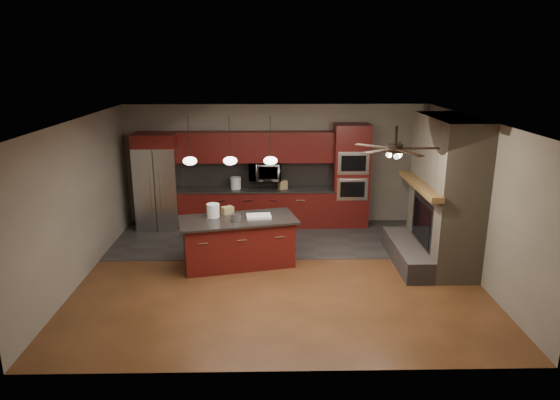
{
  "coord_description": "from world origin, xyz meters",
  "views": [
    {
      "loc": [
        -0.16,
        -8.45,
        3.81
      ],
      "look_at": [
        0.03,
        0.6,
        1.22
      ],
      "focal_mm": 32.0,
      "sensor_mm": 36.0,
      "label": 1
    }
  ],
  "objects_px": {
    "kitchen_island": "(238,242)",
    "counter_bucket": "(236,183)",
    "microwave": "(265,171)",
    "cardboard_box": "(227,210)",
    "paint_can": "(236,218)",
    "counter_box": "(283,185)",
    "paint_tray": "(259,216)",
    "white_bucket": "(213,211)",
    "refrigerator": "(158,181)",
    "oven_tower": "(351,176)"
  },
  "relations": [
    {
      "from": "refrigerator",
      "to": "cardboard_box",
      "type": "relative_size",
      "value": 10.35
    },
    {
      "from": "kitchen_island",
      "to": "microwave",
      "type": "bearing_deg",
      "value": 65.5
    },
    {
      "from": "paint_tray",
      "to": "counter_bucket",
      "type": "height_order",
      "value": "counter_bucket"
    },
    {
      "from": "paint_tray",
      "to": "counter_bucket",
      "type": "relative_size",
      "value": 1.67
    },
    {
      "from": "kitchen_island",
      "to": "counter_bucket",
      "type": "height_order",
      "value": "counter_bucket"
    },
    {
      "from": "oven_tower",
      "to": "paint_tray",
      "type": "xyz_separation_m",
      "value": [
        -2.07,
        -2.22,
        -0.25
      ]
    },
    {
      "from": "refrigerator",
      "to": "paint_can",
      "type": "xyz_separation_m",
      "value": [
        1.92,
        -2.37,
        -0.12
      ]
    },
    {
      "from": "white_bucket",
      "to": "paint_tray",
      "type": "height_order",
      "value": "white_bucket"
    },
    {
      "from": "oven_tower",
      "to": "paint_tray",
      "type": "relative_size",
      "value": 5.25
    },
    {
      "from": "paint_can",
      "to": "paint_tray",
      "type": "xyz_separation_m",
      "value": [
        0.42,
        0.22,
        -0.04
      ]
    },
    {
      "from": "counter_box",
      "to": "white_bucket",
      "type": "bearing_deg",
      "value": -143.08
    },
    {
      "from": "kitchen_island",
      "to": "counter_bucket",
      "type": "xyz_separation_m",
      "value": [
        -0.18,
        2.29,
        0.57
      ]
    },
    {
      "from": "microwave",
      "to": "kitchen_island",
      "type": "distance_m",
      "value": 2.54
    },
    {
      "from": "white_bucket",
      "to": "counter_box",
      "type": "xyz_separation_m",
      "value": [
        1.37,
        2.14,
        -0.05
      ]
    },
    {
      "from": "white_bucket",
      "to": "kitchen_island",
      "type": "bearing_deg",
      "value": -13.16
    },
    {
      "from": "counter_bucket",
      "to": "refrigerator",
      "type": "bearing_deg",
      "value": -177.37
    },
    {
      "from": "paint_can",
      "to": "paint_tray",
      "type": "height_order",
      "value": "paint_can"
    },
    {
      "from": "refrigerator",
      "to": "paint_tray",
      "type": "bearing_deg",
      "value": -42.49
    },
    {
      "from": "paint_can",
      "to": "paint_tray",
      "type": "distance_m",
      "value": 0.48
    },
    {
      "from": "counter_bucket",
      "to": "counter_box",
      "type": "height_order",
      "value": "counter_bucket"
    },
    {
      "from": "refrigerator",
      "to": "paint_tray",
      "type": "height_order",
      "value": "refrigerator"
    },
    {
      "from": "paint_can",
      "to": "counter_box",
      "type": "height_order",
      "value": "counter_box"
    },
    {
      "from": "microwave",
      "to": "counter_bucket",
      "type": "bearing_deg",
      "value": -175.76
    },
    {
      "from": "kitchen_island",
      "to": "white_bucket",
      "type": "relative_size",
      "value": 9.06
    },
    {
      "from": "oven_tower",
      "to": "refrigerator",
      "type": "height_order",
      "value": "oven_tower"
    },
    {
      "from": "microwave",
      "to": "counter_box",
      "type": "bearing_deg",
      "value": -13.63
    },
    {
      "from": "counter_box",
      "to": "counter_bucket",
      "type": "bearing_deg",
      "value": 156.99
    },
    {
      "from": "cardboard_box",
      "to": "counter_box",
      "type": "height_order",
      "value": "counter_box"
    },
    {
      "from": "microwave",
      "to": "cardboard_box",
      "type": "xyz_separation_m",
      "value": [
        -0.71,
        -2.02,
        -0.31
      ]
    },
    {
      "from": "kitchen_island",
      "to": "paint_can",
      "type": "distance_m",
      "value": 0.54
    },
    {
      "from": "paint_can",
      "to": "paint_tray",
      "type": "bearing_deg",
      "value": 28.08
    },
    {
      "from": "refrigerator",
      "to": "paint_tray",
      "type": "xyz_separation_m",
      "value": [
        2.34,
        -2.14,
        -0.16
      ]
    },
    {
      "from": "kitchen_island",
      "to": "counter_bucket",
      "type": "distance_m",
      "value": 2.37
    },
    {
      "from": "kitchen_island",
      "to": "paint_tray",
      "type": "xyz_separation_m",
      "value": [
        0.39,
        0.07,
        0.48
      ]
    },
    {
      "from": "counter_bucket",
      "to": "kitchen_island",
      "type": "bearing_deg",
      "value": -85.42
    },
    {
      "from": "white_bucket",
      "to": "counter_bucket",
      "type": "distance_m",
      "value": 2.2
    },
    {
      "from": "oven_tower",
      "to": "paint_can",
      "type": "relative_size",
      "value": 12.37
    },
    {
      "from": "counter_bucket",
      "to": "counter_box",
      "type": "relative_size",
      "value": 1.34
    },
    {
      "from": "paint_tray",
      "to": "cardboard_box",
      "type": "xyz_separation_m",
      "value": [
        -0.61,
        0.25,
        0.04
      ]
    },
    {
      "from": "microwave",
      "to": "paint_tray",
      "type": "xyz_separation_m",
      "value": [
        -0.1,
        -2.27,
        -0.36
      ]
    },
    {
      "from": "counter_box",
      "to": "microwave",
      "type": "bearing_deg",
      "value": 146.0
    },
    {
      "from": "refrigerator",
      "to": "kitchen_island",
      "type": "height_order",
      "value": "refrigerator"
    },
    {
      "from": "refrigerator",
      "to": "counter_box",
      "type": "bearing_deg",
      "value": 0.63
    },
    {
      "from": "white_bucket",
      "to": "cardboard_box",
      "type": "height_order",
      "value": "white_bucket"
    },
    {
      "from": "white_bucket",
      "to": "cardboard_box",
      "type": "bearing_deg",
      "value": 40.46
    },
    {
      "from": "microwave",
      "to": "refrigerator",
      "type": "xyz_separation_m",
      "value": [
        -2.44,
        -0.13,
        -0.2
      ]
    },
    {
      "from": "oven_tower",
      "to": "refrigerator",
      "type": "bearing_deg",
      "value": -179.04
    },
    {
      "from": "refrigerator",
      "to": "counter_box",
      "type": "distance_m",
      "value": 2.85
    },
    {
      "from": "microwave",
      "to": "paint_can",
      "type": "relative_size",
      "value": 3.8
    },
    {
      "from": "microwave",
      "to": "counter_bucket",
      "type": "height_order",
      "value": "microwave"
    }
  ]
}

